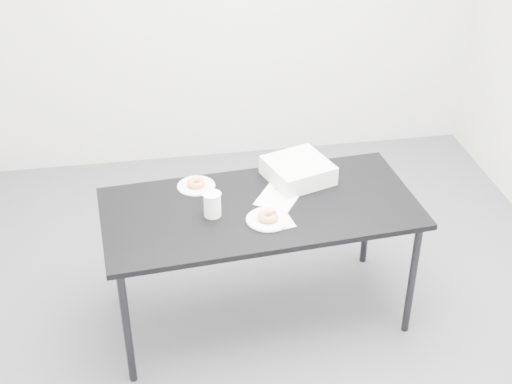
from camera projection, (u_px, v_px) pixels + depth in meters
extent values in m
plane|color=#4B4B50|center=(270.00, 313.00, 4.31)|extent=(4.00, 4.00, 0.00)
cube|color=black|center=(260.00, 208.00, 3.89)|extent=(1.78, 0.94, 0.03)
cylinder|color=black|center=(127.00, 328.00, 3.66)|extent=(0.04, 0.04, 0.75)
cylinder|color=black|center=(116.00, 251.00, 4.22)|extent=(0.04, 0.04, 0.75)
cylinder|color=black|center=(412.00, 280.00, 3.99)|extent=(0.04, 0.04, 0.75)
cylinder|color=black|center=(367.00, 214.00, 4.54)|extent=(0.04, 0.04, 0.75)
cube|color=white|center=(279.00, 197.00, 3.96)|extent=(0.31, 0.33, 0.00)
cube|color=green|center=(288.00, 186.00, 4.05)|extent=(0.06, 0.06, 0.00)
cylinder|color=#0C888E|center=(285.00, 187.00, 4.04)|extent=(0.12, 0.03, 0.01)
cube|color=white|center=(276.00, 221.00, 3.76)|extent=(0.19, 0.19, 0.00)
cylinder|color=white|center=(268.00, 219.00, 3.77)|extent=(0.23, 0.23, 0.01)
torus|color=#C7823F|center=(268.00, 216.00, 3.75)|extent=(0.11, 0.11, 0.04)
cylinder|color=white|center=(196.00, 186.00, 4.05)|extent=(0.22, 0.22, 0.01)
torus|color=#C7823F|center=(196.00, 183.00, 4.04)|extent=(0.12, 0.12, 0.03)
cylinder|color=white|center=(212.00, 204.00, 3.77)|extent=(0.09, 0.09, 0.14)
cylinder|color=silver|center=(292.00, 179.00, 4.11)|extent=(0.08, 0.08, 0.01)
cube|color=silver|center=(298.00, 170.00, 4.10)|extent=(0.42, 0.42, 0.11)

